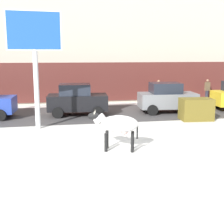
{
  "coord_description": "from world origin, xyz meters",
  "views": [
    {
      "loc": [
        -2.5,
        -11.17,
        3.57
      ],
      "look_at": [
        -0.09,
        1.72,
        1.1
      ],
      "focal_mm": 49.16,
      "sensor_mm": 36.0,
      "label": 1
    }
  ],
  "objects_px": {
    "pedestrian_near_billboard": "(158,92)",
    "pedestrian_far_left": "(207,91)",
    "car_black_hatchback": "(77,100)",
    "dumpster": "(196,109)",
    "cow_holstein": "(118,124)",
    "car_grey_hatchback": "(167,98)",
    "billboard": "(34,38)"
  },
  "relations": [
    {
      "from": "car_black_hatchback",
      "to": "dumpster",
      "type": "xyz_separation_m",
      "value": [
        6.34,
        -2.64,
        -0.33
      ]
    },
    {
      "from": "cow_holstein",
      "to": "pedestrian_near_billboard",
      "type": "bearing_deg",
      "value": 63.56
    },
    {
      "from": "car_grey_hatchback",
      "to": "car_black_hatchback",
      "type": "bearing_deg",
      "value": 177.78
    },
    {
      "from": "cow_holstein",
      "to": "pedestrian_far_left",
      "type": "height_order",
      "value": "pedestrian_far_left"
    },
    {
      "from": "billboard",
      "to": "cow_holstein",
      "type": "bearing_deg",
      "value": -52.25
    },
    {
      "from": "billboard",
      "to": "pedestrian_near_billboard",
      "type": "distance_m",
      "value": 11.02
    },
    {
      "from": "billboard",
      "to": "pedestrian_near_billboard",
      "type": "bearing_deg",
      "value": 37.41
    },
    {
      "from": "dumpster",
      "to": "billboard",
      "type": "bearing_deg",
      "value": -176.74
    },
    {
      "from": "car_grey_hatchback",
      "to": "pedestrian_far_left",
      "type": "bearing_deg",
      "value": 37.53
    },
    {
      "from": "billboard",
      "to": "car_black_hatchback",
      "type": "height_order",
      "value": "billboard"
    },
    {
      "from": "pedestrian_far_left",
      "to": "cow_holstein",
      "type": "bearing_deg",
      "value": -130.95
    },
    {
      "from": "pedestrian_far_left",
      "to": "dumpster",
      "type": "relative_size",
      "value": 1.02
    },
    {
      "from": "pedestrian_far_left",
      "to": "dumpster",
      "type": "height_order",
      "value": "pedestrian_far_left"
    },
    {
      "from": "cow_holstein",
      "to": "car_grey_hatchback",
      "type": "xyz_separation_m",
      "value": [
        4.54,
        6.96,
        -0.07
      ]
    },
    {
      "from": "dumpster",
      "to": "cow_holstein",
      "type": "bearing_deg",
      "value": -139.61
    },
    {
      "from": "cow_holstein",
      "to": "pedestrian_far_left",
      "type": "relative_size",
      "value": 1.12
    },
    {
      "from": "car_black_hatchback",
      "to": "car_grey_hatchback",
      "type": "distance_m",
      "value": 5.55
    },
    {
      "from": "pedestrian_near_billboard",
      "to": "pedestrian_far_left",
      "type": "distance_m",
      "value": 3.86
    },
    {
      "from": "pedestrian_near_billboard",
      "to": "car_black_hatchback",
      "type": "bearing_deg",
      "value": -152.32
    },
    {
      "from": "cow_holstein",
      "to": "pedestrian_near_billboard",
      "type": "relative_size",
      "value": 1.12
    },
    {
      "from": "cow_holstein",
      "to": "billboard",
      "type": "relative_size",
      "value": 0.35
    },
    {
      "from": "car_grey_hatchback",
      "to": "pedestrian_near_billboard",
      "type": "distance_m",
      "value": 3.52
    },
    {
      "from": "car_grey_hatchback",
      "to": "pedestrian_near_billboard",
      "type": "height_order",
      "value": "car_grey_hatchback"
    },
    {
      "from": "cow_holstein",
      "to": "pedestrian_far_left",
      "type": "distance_m",
      "value": 13.79
    },
    {
      "from": "pedestrian_near_billboard",
      "to": "billboard",
      "type": "bearing_deg",
      "value": -142.59
    },
    {
      "from": "car_black_hatchback",
      "to": "dumpster",
      "type": "bearing_deg",
      "value": -22.59
    },
    {
      "from": "car_black_hatchback",
      "to": "billboard",
      "type": "bearing_deg",
      "value": -124.39
    },
    {
      "from": "car_black_hatchback",
      "to": "pedestrian_far_left",
      "type": "distance_m",
      "value": 10.55
    },
    {
      "from": "billboard",
      "to": "car_black_hatchback",
      "type": "relative_size",
      "value": 1.54
    },
    {
      "from": "billboard",
      "to": "car_grey_hatchback",
      "type": "xyz_separation_m",
      "value": [
        7.68,
        2.9,
        -3.39
      ]
    },
    {
      "from": "pedestrian_near_billboard",
      "to": "dumpster",
      "type": "height_order",
      "value": "pedestrian_near_billboard"
    },
    {
      "from": "car_black_hatchback",
      "to": "car_grey_hatchback",
      "type": "relative_size",
      "value": 1.0
    }
  ]
}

